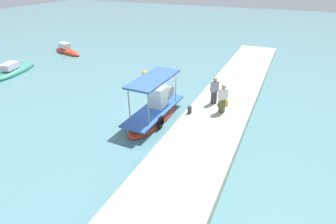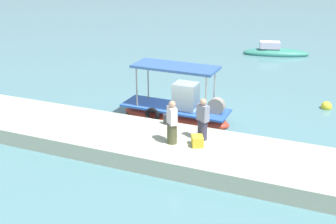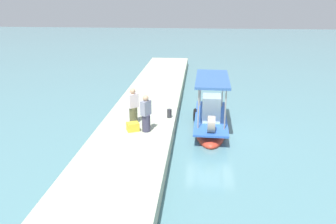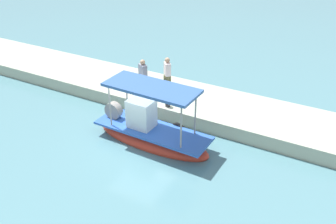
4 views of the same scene
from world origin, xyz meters
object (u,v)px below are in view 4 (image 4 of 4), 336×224
(main_fishing_boat, at_px, (151,132))
(fisherman_by_crate, at_px, (143,77))
(mooring_bollard, at_px, (168,102))
(fisherman_near_bollard, at_px, (167,75))
(cargo_crate, at_px, (150,83))

(main_fishing_boat, height_order, fisherman_by_crate, main_fishing_boat)
(fisherman_by_crate, xyz_separation_m, mooring_bollard, (-1.96, 0.90, -0.56))
(fisherman_near_bollard, xyz_separation_m, fisherman_by_crate, (1.00, 0.78, -0.01))
(mooring_bollard, bearing_deg, fisherman_by_crate, -24.75)
(fisherman_near_bollard, height_order, fisherman_by_crate, fisherman_near_bollard)
(cargo_crate, bearing_deg, main_fishing_boat, 121.93)
(fisherman_near_bollard, height_order, cargo_crate, fisherman_near_bollard)
(fisherman_near_bollard, distance_m, fisherman_by_crate, 1.27)
(main_fishing_boat, height_order, mooring_bollard, main_fishing_boat)
(fisherman_near_bollard, relative_size, fisherman_by_crate, 1.02)
(fisherman_by_crate, bearing_deg, main_fishing_boat, 126.87)
(main_fishing_boat, xyz_separation_m, fisherman_by_crate, (2.28, -3.04, 0.98))
(mooring_bollard, bearing_deg, main_fishing_boat, 98.49)
(main_fishing_boat, distance_m, fisherman_near_bollard, 4.15)
(main_fishing_boat, bearing_deg, fisherman_by_crate, -53.13)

